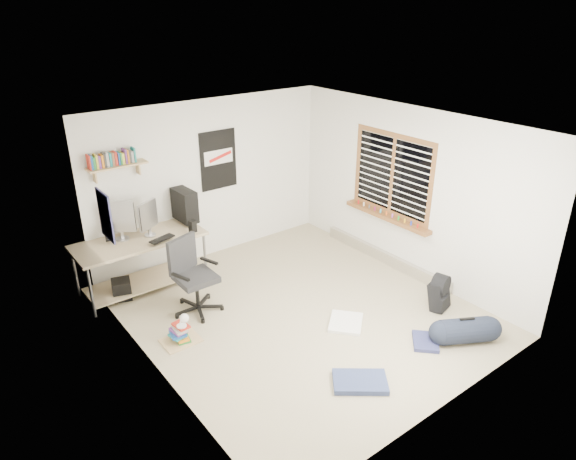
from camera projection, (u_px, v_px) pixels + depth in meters
floor at (300, 312)px, 6.86m from camera, size 4.00×4.50×0.01m
ceiling at (302, 126)px, 5.83m from camera, size 4.00×4.50×0.01m
back_wall at (210, 180)px, 7.97m from camera, size 4.00×0.01×2.50m
left_wall at (148, 275)px, 5.23m from camera, size 0.01×4.50×2.50m
right_wall at (408, 193)px, 7.45m from camera, size 0.01×4.50×2.50m
desk at (142, 265)px, 7.30m from camera, size 1.91×1.16×0.81m
monitor_left at (120, 222)px, 7.01m from camera, size 0.40×0.32×0.46m
monitor_right at (148, 220)px, 7.13m from camera, size 0.35×0.25×0.39m
pc_tower at (185, 205)px, 7.54m from camera, size 0.23×0.46×0.47m
keyboard at (162, 239)px, 7.02m from camera, size 0.38×0.21×0.02m
speaker_left at (108, 234)px, 6.96m from camera, size 0.11×0.11×0.18m
speaker_right at (193, 226)px, 7.22m from camera, size 0.10×0.10×0.17m
office_chair at (196, 278)px, 6.69m from camera, size 0.85×0.85×1.03m
wall_shelf at (117, 166)px, 6.87m from camera, size 0.80×0.22×0.24m
poster_back_wall at (218, 160)px, 7.92m from camera, size 0.62×0.03×0.92m
poster_left_wall at (105, 216)px, 6.01m from camera, size 0.02×0.42×0.60m
window at (391, 175)px, 7.56m from camera, size 0.10×1.50×1.26m
baseboard_heater at (385, 257)px, 8.12m from camera, size 0.08×2.50×0.18m
backpack at (439, 295)px, 6.86m from camera, size 0.35×0.30×0.40m
duffel_bag at (465, 332)px, 6.21m from camera, size 0.42×0.42×0.61m
tshirt at (346, 323)px, 6.59m from camera, size 0.63×0.62×0.04m
jeans_a at (360, 382)px, 5.55m from camera, size 0.69×0.65×0.06m
jeans_b at (425, 342)px, 6.22m from camera, size 0.48×0.48×0.05m
book_stack at (180, 331)px, 6.21m from camera, size 0.48×0.44×0.27m
desk_lamp at (181, 315)px, 6.11m from camera, size 0.19×0.23×0.20m
subwoofer at (122, 289)px, 7.11m from camera, size 0.31×0.31×0.28m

